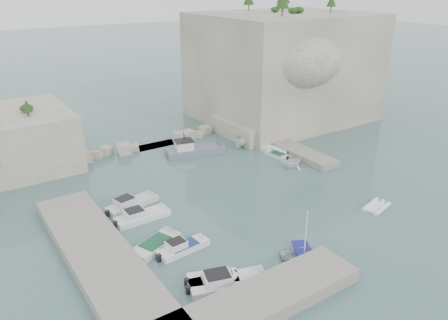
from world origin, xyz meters
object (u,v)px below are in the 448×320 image
motorboat_a (132,206)px  rowboat (304,258)px  tender_east_b (277,157)px  tender_east_d (245,145)px  motorboat_c (156,247)px  tender_east_a (292,166)px  motorboat_f (229,285)px  inflatable_dinghy (376,208)px  motorboat_b (143,219)px  motorboat_e (213,283)px  work_boat (196,153)px  tender_east_c (274,152)px  motorboat_d (184,251)px

motorboat_a → rowboat: motorboat_a is taller
motorboat_a → tender_east_b: 21.49m
rowboat → tender_east_d: 27.61m
motorboat_c → tender_east_a: (22.13, 6.83, 0.00)m
motorboat_f → tender_east_d: size_ratio=1.33×
motorboat_a → rowboat: 18.73m
motorboat_c → rowboat: 12.94m
inflatable_dinghy → motorboat_c: bearing=150.4°
motorboat_b → motorboat_e: motorboat_b is taller
motorboat_e → work_boat: bearing=85.7°
tender_east_c → work_boat: (-9.29, 5.45, 0.00)m
tender_east_c → rowboat: bearing=127.0°
tender_east_a → tender_east_d: (-0.24, 9.53, 0.00)m
rowboat → inflatable_dinghy: 12.45m
motorboat_e → tender_east_a: bearing=57.0°
motorboat_d → motorboat_f: 6.05m
motorboat_d → motorboat_e: size_ratio=1.19×
motorboat_c → motorboat_e: same height
motorboat_f → tender_east_b: size_ratio=1.77×
motorboat_a → tender_east_b: (21.39, 2.02, 0.00)m
rowboat → motorboat_c: bearing=77.8°
motorboat_b → work_boat: bearing=42.3°
tender_east_a → motorboat_c: bearing=109.6°
rowboat → tender_east_a: 19.64m
inflatable_dinghy → work_boat: size_ratio=0.40×
motorboat_d → tender_east_a: bearing=18.2°
motorboat_e → rowboat: rowboat is taller
tender_east_b → tender_east_c: 2.01m
tender_east_b → motorboat_e: bearing=121.9°
motorboat_a → tender_east_d: 22.19m
rowboat → tender_east_b: rowboat is taller
motorboat_b → work_boat: 18.06m
motorboat_d → tender_east_c: (21.83, 13.87, 0.00)m
motorboat_c → tender_east_c: 26.48m
tender_east_d → work_boat: work_boat is taller
tender_east_c → tender_east_d: bearing=2.5°
rowboat → tender_east_b: 22.68m
motorboat_a → motorboat_f: bearing=-98.3°
inflatable_dinghy → tender_east_c: bearing=71.3°
tender_east_a → inflatable_dinghy: bearing=-177.9°
rowboat → tender_east_b: size_ratio=1.07×
motorboat_e → motorboat_a: bearing=114.5°
tender_east_b → tender_east_a: bearing=164.1°
motorboat_b → tender_east_b: motorboat_b is taller
motorboat_a → tender_east_c: 22.67m
inflatable_dinghy → tender_east_a: (0.09, 13.05, 0.00)m
motorboat_e → tender_east_c: same height
motorboat_c → motorboat_e: bearing=-100.1°
motorboat_d → tender_east_d: 27.14m
motorboat_c → work_boat: 22.57m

